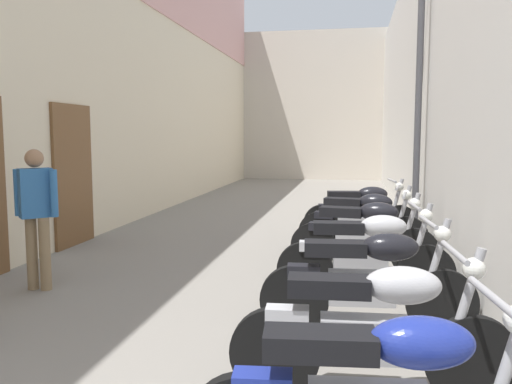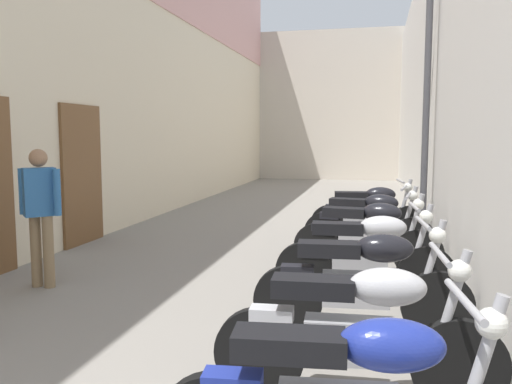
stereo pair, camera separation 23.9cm
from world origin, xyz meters
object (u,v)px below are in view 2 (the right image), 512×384
motorcycle_fourth (363,280)px  motorcycle_sixth (367,234)px  street_lamp (422,49)px  motorcycle_fifth (365,254)px  motorcycle_eighth (369,212)px  pedestrian_further_down (40,207)px  motorcycle_seventh (368,222)px  motorcycle_third (358,329)px

motorcycle_fourth → motorcycle_sixth: (-0.00, 2.12, 0.00)m
motorcycle_fourth → street_lamp: bearing=79.3°
motorcycle_fifth → motorcycle_eighth: bearing=90.0°
pedestrian_further_down → motorcycle_fourth: bearing=-11.4°
motorcycle_fifth → motorcycle_sixth: (-0.00, 1.10, 0.00)m
motorcycle_fifth → motorcycle_seventh: 2.07m
motorcycle_third → pedestrian_further_down: 4.06m
motorcycle_sixth → pedestrian_further_down: 3.87m
motorcycle_fifth → motorcycle_sixth: bearing=90.0°
motorcycle_third → pedestrian_further_down: pedestrian_further_down is taller
motorcycle_eighth → street_lamp: size_ratio=0.36×
motorcycle_sixth → motorcycle_seventh: same height
motorcycle_fourth → motorcycle_fifth: 1.02m
motorcycle_fourth → motorcycle_eighth: (-0.00, 4.10, 0.00)m
motorcycle_seventh → pedestrian_further_down: (-3.58, -2.37, 0.42)m
motorcycle_seventh → motorcycle_sixth: bearing=-90.0°
motorcycle_seventh → motorcycle_eighth: bearing=90.0°
motorcycle_third → motorcycle_eighth: bearing=90.0°
motorcycle_fourth → street_lamp: 4.54m
motorcycle_seventh → motorcycle_fifth: bearing=-90.0°
motorcycle_third → motorcycle_eighth: size_ratio=1.00×
motorcycle_third → street_lamp: street_lamp is taller
pedestrian_further_down → motorcycle_seventh: bearing=33.5°
motorcycle_fifth → pedestrian_further_down: size_ratio=1.18×
motorcycle_fourth → motorcycle_eighth: 4.10m
motorcycle_fourth → motorcycle_eighth: same height
motorcycle_fifth → motorcycle_eighth: (-0.00, 3.08, 0.00)m
motorcycle_fifth → motorcycle_sixth: same height
motorcycle_fifth → street_lamp: 3.74m
motorcycle_fourth → motorcycle_fifth: size_ratio=1.00×
motorcycle_sixth → pedestrian_further_down: (-3.58, -1.39, 0.42)m
motorcycle_third → motorcycle_seventh: same height
motorcycle_fifth → motorcycle_seventh: same height
motorcycle_sixth → pedestrian_further_down: bearing=-158.7°
motorcycle_eighth → street_lamp: 2.60m
motorcycle_seventh → street_lamp: 2.66m
motorcycle_seventh → street_lamp: street_lamp is taller
motorcycle_fourth → pedestrian_further_down: 3.68m
pedestrian_further_down → street_lamp: 5.63m
motorcycle_third → street_lamp: size_ratio=0.36×
street_lamp → motorcycle_sixth: bearing=-113.6°
motorcycle_fifth → motorcycle_eighth: size_ratio=1.00×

